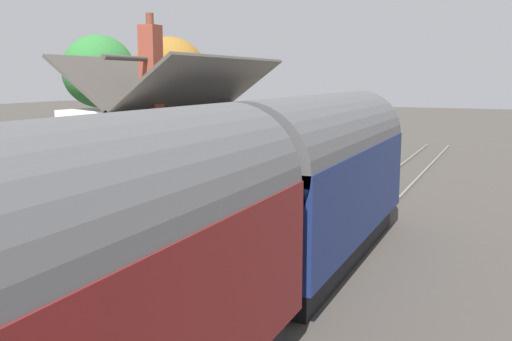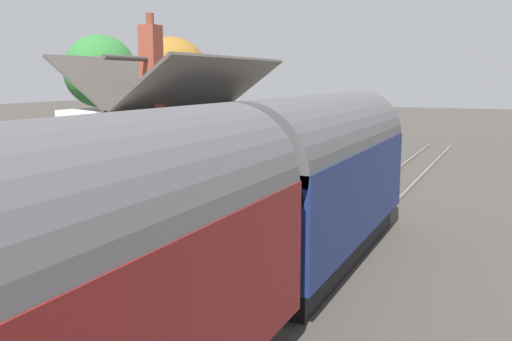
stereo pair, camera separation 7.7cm
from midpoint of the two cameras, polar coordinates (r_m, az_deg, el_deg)
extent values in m
plane|color=#423D38|center=(17.15, 4.35, -6.92)|extent=(160.00, 160.00, 0.00)
cube|color=#A39B8C|center=(18.67, -7.13, -4.08)|extent=(32.00, 5.88, 0.98)
cube|color=beige|center=(17.32, 0.70, -3.36)|extent=(32.00, 0.36, 0.02)
cube|color=gray|center=(16.69, 9.64, -7.24)|extent=(52.00, 0.08, 0.14)
cube|color=gray|center=(17.08, 4.92, -6.76)|extent=(52.00, 0.08, 0.14)
cube|color=black|center=(15.56, 5.85, -7.29)|extent=(8.32, 2.29, 0.70)
cube|color=navy|center=(15.21, 5.94, -1.86)|extent=(9.05, 2.70, 2.30)
cylinder|color=#515154|center=(15.03, 6.01, 2.45)|extent=(9.05, 2.65, 2.65)
cube|color=black|center=(15.62, 1.19, -0.45)|extent=(7.69, 0.03, 0.80)
cylinder|color=black|center=(18.08, 8.53, -5.01)|extent=(0.70, 2.16, 0.70)
cylinder|color=black|center=(13.13, 2.11, -10.40)|extent=(0.70, 2.16, 0.70)
cube|color=black|center=(19.47, 10.10, 1.67)|extent=(0.04, 2.16, 0.90)
cylinder|color=#F2EDCC|center=(19.63, 10.03, -1.16)|extent=(0.06, 0.24, 0.24)
cube|color=red|center=(19.76, 10.02, -2.44)|extent=(0.16, 2.56, 0.24)
cube|color=maroon|center=(7.39, -17.37, -14.33)|extent=(8.30, 2.70, 2.30)
cylinder|color=#515154|center=(7.02, -17.82, -5.68)|extent=(8.30, 2.65, 2.65)
cube|color=white|center=(20.19, -7.58, 2.36)|extent=(7.45, 4.18, 2.80)
cube|color=#47423D|center=(19.53, -5.07, 8.55)|extent=(7.95, 2.35, 1.76)
cube|color=#47423D|center=(20.62, -10.21, 8.47)|extent=(7.95, 2.35, 1.76)
cylinder|color=#47423D|center=(20.06, -7.76, 10.70)|extent=(7.95, 0.16, 0.16)
cube|color=brown|center=(18.66, -10.45, 10.02)|extent=(0.56, 0.56, 2.58)
cylinder|color=brown|center=(18.74, -10.59, 14.51)|extent=(0.24, 0.24, 0.36)
cube|color=slate|center=(18.38, -3.49, 0.66)|extent=(0.90, 0.06, 2.10)
cube|color=slate|center=(17.08, -5.67, 2.18)|extent=(0.80, 0.05, 1.10)
cube|color=slate|center=(19.55, -1.62, 3.10)|extent=(0.80, 0.05, 1.10)
cube|color=brown|center=(24.27, 3.66, 1.30)|extent=(1.40, 0.40, 0.06)
cube|color=brown|center=(24.18, 4.06, 1.81)|extent=(1.40, 0.11, 0.40)
cube|color=black|center=(23.78, 3.18, 0.58)|extent=(0.06, 0.36, 0.44)
cube|color=black|center=(24.82, 4.10, 0.93)|extent=(0.06, 0.36, 0.44)
cube|color=brown|center=(12.91, -18.32, -6.20)|extent=(1.40, 0.41, 0.06)
cube|color=brown|center=(12.73, -17.76, -5.30)|extent=(1.40, 0.12, 0.40)
cube|color=black|center=(12.57, -19.97, -7.78)|extent=(0.06, 0.36, 0.44)
cube|color=black|center=(13.37, -16.67, -6.60)|extent=(0.06, 0.36, 0.44)
cube|color=teal|center=(13.90, -22.17, -6.40)|extent=(0.92, 0.32, 0.39)
ellipsoid|color=#2D7233|center=(13.82, -22.24, -5.15)|extent=(0.82, 0.29, 0.29)
cylinder|color=black|center=(29.61, 2.54, 2.17)|extent=(0.46, 0.46, 0.33)
ellipsoid|color=#4C8C2D|center=(29.57, 2.54, 2.90)|extent=(0.61, 0.61, 0.69)
cone|color=teal|center=(28.60, 6.22, 1.84)|extent=(0.44, 0.44, 0.29)
cylinder|color=teal|center=(28.61, 6.21, 1.61)|extent=(0.24, 0.24, 0.06)
ellipsoid|color=olive|center=(28.55, 6.23, 2.51)|extent=(0.54, 0.54, 0.57)
cone|color=#C23771|center=(28.53, 6.24, 2.89)|extent=(0.11, 0.11, 0.22)
cylinder|color=black|center=(10.67, -19.47, -8.92)|extent=(0.06, 0.06, 1.10)
cylinder|color=black|center=(11.09, -17.33, -8.12)|extent=(0.06, 0.06, 1.10)
cube|color=maroon|center=(10.67, -18.59, -4.56)|extent=(0.90, 0.06, 0.44)
cube|color=black|center=(10.67, -18.59, -4.56)|extent=(0.96, 0.03, 0.50)
cylinder|color=#4C3828|center=(32.69, -15.08, 3.79)|extent=(0.39, 0.39, 3.72)
ellipsoid|color=#2D7233|center=(32.57, -15.32, 9.44)|extent=(4.08, 3.76, 3.88)
cylinder|color=#4C3828|center=(35.43, -8.53, 4.51)|extent=(0.29, 0.29, 3.87)
ellipsoid|color=olive|center=(35.32, -8.66, 9.84)|extent=(4.20, 4.33, 3.88)
camera|label=1|loc=(0.04, -90.13, -0.02)|focal=40.48mm
camera|label=2|loc=(0.04, 89.87, 0.02)|focal=40.48mm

